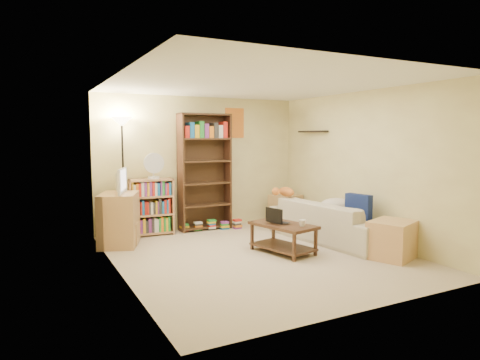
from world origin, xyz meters
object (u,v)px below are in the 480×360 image
object	(u,v)px
tall_bookshelf	(205,169)
end_cabinet	(392,240)
tabby_cat	(284,192)
coffee_table	(283,234)
floor_lamp	(122,142)
short_bookshelf	(151,207)
tv_stand	(119,219)
desk_fan	(154,166)
sofa	(331,221)
television	(118,181)
laptop	(281,222)
mug	(302,223)
side_table	(285,209)

from	to	relation	value
tall_bookshelf	end_cabinet	xyz separation A→B (m)	(1.65, -3.04, -0.88)
tabby_cat	coffee_table	world-z (taller)	tabby_cat
floor_lamp	short_bookshelf	bearing A→B (deg)	0.00
tv_stand	short_bookshelf	size ratio (longest dim) A/B	0.84
tv_stand	tall_bookshelf	size ratio (longest dim) A/B	0.39
coffee_table	desk_fan	distance (m)	2.64
floor_lamp	tabby_cat	bearing A→B (deg)	-19.50
tabby_cat	floor_lamp	xyz separation A→B (m)	(-2.68, 0.95, 0.91)
tv_stand	floor_lamp	world-z (taller)	floor_lamp
tabby_cat	desk_fan	world-z (taller)	desk_fan
sofa	floor_lamp	distance (m)	3.79
television	short_bookshelf	bearing A→B (deg)	-32.80
television	desk_fan	distance (m)	0.86
tv_stand	desk_fan	world-z (taller)	desk_fan
tabby_cat	tall_bookshelf	size ratio (longest dim) A/B	0.24
laptop	end_cabinet	xyz separation A→B (m)	(1.24, -1.05, -0.18)
tv_stand	laptop	bearing A→B (deg)	-14.65
desk_fan	coffee_table	bearing A→B (deg)	-55.30
tabby_cat	end_cabinet	world-z (taller)	tabby_cat
sofa	mug	bearing A→B (deg)	113.65
tv_stand	short_bookshelf	distance (m)	0.82
floor_lamp	television	bearing A→B (deg)	-111.38
tabby_cat	end_cabinet	xyz separation A→B (m)	(0.49, -2.10, -0.49)
laptop	television	world-z (taller)	television
television	short_bookshelf	distance (m)	0.98
coffee_table	end_cabinet	size ratio (longest dim) A/B	1.68
mug	end_cabinet	distance (m)	1.31
laptop	tv_stand	world-z (taller)	tv_stand
tabby_cat	laptop	world-z (taller)	tabby_cat
floor_lamp	side_table	world-z (taller)	floor_lamp
mug	television	size ratio (longest dim) A/B	0.22
short_bookshelf	desk_fan	bearing A→B (deg)	-36.52
mug	side_table	distance (m)	2.41
desk_fan	end_cabinet	xyz separation A→B (m)	(2.64, -3.00, -0.97)
floor_lamp	side_table	distance (m)	3.46
tabby_cat	tall_bookshelf	distance (m)	1.55
short_bookshelf	floor_lamp	bearing A→B (deg)	-176.61
tall_bookshelf	desk_fan	xyz separation A→B (m)	(-0.99, -0.05, 0.09)
floor_lamp	side_table	xyz separation A→B (m)	(3.17, -0.23, -1.37)
tabby_cat	desk_fan	xyz separation A→B (m)	(-2.15, 0.90, 0.49)
mug	short_bookshelf	xyz separation A→B (m)	(-1.60, 2.36, 0.01)
coffee_table	mug	size ratio (longest dim) A/B	7.44
laptop	end_cabinet	size ratio (longest dim) A/B	0.58
television	desk_fan	bearing A→B (deg)	-37.69
coffee_table	short_bookshelf	bearing A→B (deg)	111.54
end_cabinet	sofa	bearing A→B (deg)	94.61
laptop	desk_fan	xyz separation A→B (m)	(-1.40, 1.95, 0.79)
sofa	coffee_table	size ratio (longest dim) A/B	2.16
floor_lamp	end_cabinet	xyz separation A→B (m)	(3.16, -3.04, -1.39)
tabby_cat	coffee_table	bearing A→B (deg)	-123.87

